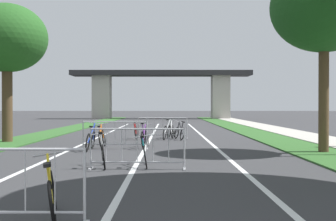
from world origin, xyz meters
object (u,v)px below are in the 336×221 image
(bicycle_red_3, at_px, (138,132))
(bicycle_silver_8, at_px, (169,131))
(crowd_barrier_second, at_px, (139,149))
(bicycle_white_10, at_px, (174,131))
(crowd_barrier_fourth, at_px, (165,128))
(bicycle_yellow_9, at_px, (54,193))
(tree_right_pine_far, at_px, (326,8))
(bicycle_black_5, at_px, (182,132))
(bicycle_white_0, at_px, (105,153))
(bicycle_purple_2, at_px, (147,138))
(bicycle_blue_6, at_px, (93,140))
(crowd_barrier_third, at_px, (117,135))
(bicycle_teal_7, at_px, (147,153))
(bicycle_orange_1, at_px, (104,138))
(tree_left_cypress_far, at_px, (9,39))

(bicycle_red_3, distance_m, bicycle_silver_8, 1.50)
(crowd_barrier_second, height_order, bicycle_white_10, crowd_barrier_second)
(crowd_barrier_second, distance_m, crowd_barrier_fourth, 10.72)
(bicycle_yellow_9, bearing_deg, bicycle_red_3, 75.45)
(tree_right_pine_far, height_order, bicycle_black_5, tree_right_pine_far)
(bicycle_white_10, bearing_deg, bicycle_white_0, -93.78)
(bicycle_purple_2, xyz_separation_m, bicycle_white_10, (1.11, 5.42, -0.02))
(crowd_barrier_fourth, bearing_deg, bicycle_white_10, 42.16)
(tree_right_pine_far, bearing_deg, bicycle_purple_2, 163.60)
(crowd_barrier_fourth, xyz_separation_m, bicycle_blue_6, (-2.54, -5.92, -0.15))
(bicycle_purple_2, relative_size, bicycle_yellow_9, 1.09)
(bicycle_purple_2, relative_size, bicycle_silver_8, 1.02)
(bicycle_black_5, bearing_deg, crowd_barrier_fourth, 131.38)
(crowd_barrier_fourth, xyz_separation_m, bicycle_red_3, (-1.27, -0.52, -0.18))
(crowd_barrier_third, height_order, bicycle_black_5, crowd_barrier_third)
(bicycle_white_0, bearing_deg, bicycle_purple_2, 71.23)
(bicycle_silver_8, bearing_deg, crowd_barrier_third, -99.99)
(bicycle_black_5, distance_m, bicycle_teal_7, 9.72)
(bicycle_red_3, height_order, bicycle_silver_8, bicycle_silver_8)
(crowd_barrier_fourth, height_order, bicycle_white_10, crowd_barrier_fourth)
(bicycle_white_10, bearing_deg, bicycle_red_3, -145.09)
(bicycle_orange_1, height_order, bicycle_yellow_9, bicycle_orange_1)
(bicycle_blue_6, bearing_deg, bicycle_white_10, 64.47)
(crowd_barrier_second, height_order, bicycle_blue_6, crowd_barrier_second)
(crowd_barrier_second, relative_size, bicycle_teal_7, 1.54)
(crowd_barrier_second, relative_size, bicycle_silver_8, 1.45)
(crowd_barrier_fourth, distance_m, bicycle_white_0, 10.41)
(crowd_barrier_third, relative_size, bicycle_purple_2, 1.41)
(bicycle_yellow_9, relative_size, bicycle_white_10, 0.96)
(bicycle_white_0, xyz_separation_m, bicycle_white_10, (1.94, 10.74, -0.01))
(bicycle_purple_2, height_order, bicycle_white_10, bicycle_purple_2)
(crowd_barrier_third, distance_m, bicycle_silver_8, 5.29)
(bicycle_red_3, bearing_deg, bicycle_purple_2, 98.32)
(bicycle_orange_1, relative_size, bicycle_purple_2, 0.96)
(crowd_barrier_second, bearing_deg, bicycle_white_10, 84.89)
(bicycle_orange_1, bearing_deg, bicycle_red_3, 74.84)
(tree_left_cypress_far, xyz_separation_m, crowd_barrier_second, (6.31, -8.27, -4.04))
(tree_right_pine_far, relative_size, bicycle_purple_2, 3.77)
(bicycle_orange_1, distance_m, bicycle_blue_6, 1.19)
(bicycle_purple_2, bearing_deg, tree_right_pine_far, -11.35)
(crowd_barrier_second, xyz_separation_m, bicycle_orange_1, (-1.79, 5.95, -0.15))
(tree_right_pine_far, relative_size, bicycle_teal_7, 4.09)
(tree_left_cypress_far, relative_size, bicycle_yellow_9, 3.82)
(tree_left_cypress_far, xyz_separation_m, bicycle_red_3, (5.55, 1.93, -4.22))
(crowd_barrier_fourth, bearing_deg, tree_right_pine_far, -50.60)
(bicycle_yellow_9, bearing_deg, bicycle_white_0, 76.45)
(bicycle_purple_2, height_order, bicycle_teal_7, bicycle_purple_2)
(tree_left_cypress_far, relative_size, bicycle_white_0, 3.54)
(bicycle_purple_2, bearing_deg, bicycle_blue_6, -148.94)
(bicycle_white_0, relative_size, bicycle_orange_1, 1.03)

